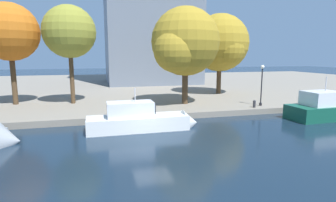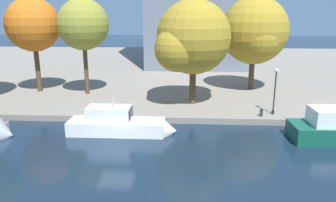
{
  "view_description": "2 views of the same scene",
  "coord_description": "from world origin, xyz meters",
  "px_view_note": "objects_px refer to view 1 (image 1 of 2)",
  "views": [
    {
      "loc": [
        -3.44,
        -17.33,
        5.68
      ],
      "look_at": [
        2.1,
        3.9,
        2.03
      ],
      "focal_mm": 29.17,
      "sensor_mm": 36.0,
      "label": 1
    },
    {
      "loc": [
        5.03,
        -21.48,
        9.64
      ],
      "look_at": [
        3.63,
        3.11,
        2.76
      ],
      "focal_mm": 34.97,
      "sensor_mm": 36.0,
      "label": 2
    }
  ],
  "objects_px": {
    "lamp_post": "(262,82)",
    "tree_2": "(185,43)",
    "tree_0": "(220,45)",
    "motor_yacht_1": "(144,122)",
    "tree_3": "(70,32)",
    "motor_yacht_2": "(330,110)",
    "mooring_bollard_2": "(254,103)",
    "tree_4": "(9,33)"
  },
  "relations": [
    {
      "from": "motor_yacht_1",
      "to": "tree_2",
      "type": "height_order",
      "value": "tree_2"
    },
    {
      "from": "mooring_bollard_2",
      "to": "tree_4",
      "type": "relative_size",
      "value": 0.07
    },
    {
      "from": "motor_yacht_2",
      "to": "tree_2",
      "type": "bearing_deg",
      "value": 143.53
    },
    {
      "from": "tree_3",
      "to": "motor_yacht_2",
      "type": "bearing_deg",
      "value": -25.88
    },
    {
      "from": "lamp_post",
      "to": "tree_0",
      "type": "distance_m",
      "value": 10.39
    },
    {
      "from": "motor_yacht_2",
      "to": "tree_3",
      "type": "relative_size",
      "value": 0.77
    },
    {
      "from": "lamp_post",
      "to": "tree_4",
      "type": "bearing_deg",
      "value": 163.45
    },
    {
      "from": "mooring_bollard_2",
      "to": "tree_2",
      "type": "relative_size",
      "value": 0.07
    },
    {
      "from": "mooring_bollard_2",
      "to": "tree_4",
      "type": "distance_m",
      "value": 25.98
    },
    {
      "from": "lamp_post",
      "to": "tree_4",
      "type": "relative_size",
      "value": 0.4
    },
    {
      "from": "motor_yacht_1",
      "to": "tree_3",
      "type": "relative_size",
      "value": 0.84
    },
    {
      "from": "motor_yacht_1",
      "to": "lamp_post",
      "type": "relative_size",
      "value": 2.08
    },
    {
      "from": "mooring_bollard_2",
      "to": "tree_0",
      "type": "relative_size",
      "value": 0.07
    },
    {
      "from": "motor_yacht_2",
      "to": "tree_0",
      "type": "xyz_separation_m",
      "value": [
        -4.49,
        14.16,
        6.34
      ]
    },
    {
      "from": "motor_yacht_1",
      "to": "mooring_bollard_2",
      "type": "bearing_deg",
      "value": 16.14
    },
    {
      "from": "mooring_bollard_2",
      "to": "tree_3",
      "type": "relative_size",
      "value": 0.07
    },
    {
      "from": "lamp_post",
      "to": "tree_2",
      "type": "xyz_separation_m",
      "value": [
        -7.25,
        3.18,
        3.94
      ]
    },
    {
      "from": "motor_yacht_1",
      "to": "tree_2",
      "type": "bearing_deg",
      "value": 52.12
    },
    {
      "from": "mooring_bollard_2",
      "to": "tree_4",
      "type": "bearing_deg",
      "value": 161.03
    },
    {
      "from": "tree_0",
      "to": "tree_2",
      "type": "xyz_separation_m",
      "value": [
        -6.97,
        -6.38,
        -0.13
      ]
    },
    {
      "from": "motor_yacht_1",
      "to": "tree_2",
      "type": "relative_size",
      "value": 0.86
    },
    {
      "from": "tree_2",
      "to": "tree_0",
      "type": "bearing_deg",
      "value": 42.48
    },
    {
      "from": "motor_yacht_1",
      "to": "tree_4",
      "type": "xyz_separation_m",
      "value": [
        -11.91,
        11.55,
        7.44
      ]
    },
    {
      "from": "motor_yacht_2",
      "to": "mooring_bollard_2",
      "type": "distance_m",
      "value": 6.65
    },
    {
      "from": "lamp_post",
      "to": "tree_0",
      "type": "bearing_deg",
      "value": 91.66
    },
    {
      "from": "tree_2",
      "to": "tree_3",
      "type": "distance_m",
      "value": 12.19
    },
    {
      "from": "tree_4",
      "to": "lamp_post",
      "type": "bearing_deg",
      "value": -16.55
    },
    {
      "from": "motor_yacht_2",
      "to": "tree_0",
      "type": "height_order",
      "value": "tree_0"
    },
    {
      "from": "tree_2",
      "to": "tree_4",
      "type": "bearing_deg",
      "value": 166.56
    },
    {
      "from": "mooring_bollard_2",
      "to": "lamp_post",
      "type": "distance_m",
      "value": 2.51
    },
    {
      "from": "tree_2",
      "to": "tree_3",
      "type": "bearing_deg",
      "value": 163.58
    },
    {
      "from": "mooring_bollard_2",
      "to": "lamp_post",
      "type": "bearing_deg",
      "value": 31.85
    },
    {
      "from": "tree_0",
      "to": "tree_4",
      "type": "height_order",
      "value": "tree_0"
    },
    {
      "from": "tree_4",
      "to": "mooring_bollard_2",
      "type": "bearing_deg",
      "value": -18.97
    },
    {
      "from": "tree_0",
      "to": "motor_yacht_1",
      "type": "bearing_deg",
      "value": -132.69
    },
    {
      "from": "tree_0",
      "to": "tree_2",
      "type": "height_order",
      "value": "tree_0"
    },
    {
      "from": "mooring_bollard_2",
      "to": "tree_3",
      "type": "distance_m",
      "value": 20.47
    },
    {
      "from": "tree_2",
      "to": "mooring_bollard_2",
      "type": "bearing_deg",
      "value": -32.95
    },
    {
      "from": "motor_yacht_1",
      "to": "mooring_bollard_2",
      "type": "relative_size",
      "value": 11.55
    },
    {
      "from": "tree_0",
      "to": "tree_4",
      "type": "relative_size",
      "value": 1.02
    },
    {
      "from": "lamp_post",
      "to": "tree_2",
      "type": "relative_size",
      "value": 0.41
    },
    {
      "from": "tree_3",
      "to": "tree_0",
      "type": "bearing_deg",
      "value": 9.02
    }
  ]
}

